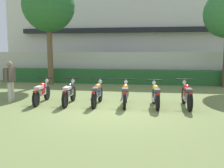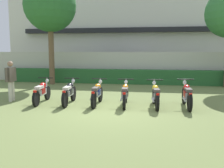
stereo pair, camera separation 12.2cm
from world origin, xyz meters
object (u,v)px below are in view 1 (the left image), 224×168
Objects in this scene: parked_car at (109,65)px; motorcycle_in_row_4 at (156,95)px; tree_near_inspector at (49,6)px; motorcycle_in_row_1 at (69,93)px; motorcycle_in_row_3 at (125,94)px; motorcycle_in_row_2 at (97,93)px; inspector_person at (10,78)px; motorcycle_in_row_5 at (187,95)px; motorcycle_in_row_0 at (42,92)px.

parked_car is 2.58× the size of motorcycle_in_row_4.
tree_near_inspector is 7.36m from motorcycle_in_row_1.
motorcycle_in_row_1 reaches higher than motorcycle_in_row_3.
tree_near_inspector reaches higher than motorcycle_in_row_3.
tree_near_inspector is 3.35× the size of motorcycle_in_row_3.
inspector_person is at bearing 86.96° from motorcycle_in_row_2.
parked_car is 2.46× the size of motorcycle_in_row_5.
tree_near_inspector is at bearing 13.02° from motorcycle_in_row_0.
motorcycle_in_row_5 is at bearing -58.59° from parked_car.
parked_car is 5.93m from tree_near_inspector.
tree_near_inspector reaches higher than motorcycle_in_row_2.
motorcycle_in_row_0 is 5.43m from motorcycle_in_row_5.
motorcycle_in_row_2 is at bearing -1.65° from inspector_person.
motorcycle_in_row_2 is 1.02× the size of motorcycle_in_row_4.
parked_car reaches higher than motorcycle_in_row_5.
inspector_person reaches higher than motorcycle_in_row_1.
motorcycle_in_row_1 is 1.02× the size of motorcycle_in_row_4.
parked_car is 9.08m from motorcycle_in_row_0.
tree_near_inspector is 3.41× the size of motorcycle_in_row_4.
motorcycle_in_row_0 is 1.02× the size of motorcycle_in_row_2.
motorcycle_in_row_5 is (5.43, 0.12, 0.02)m from motorcycle_in_row_0.
motorcycle_in_row_1 is 2.51m from inspector_person.
motorcycle_in_row_2 is at bearing -53.00° from tree_near_inspector.
motorcycle_in_row_1 reaches higher than motorcycle_in_row_2.
motorcycle_in_row_3 is (2.12, 0.07, -0.01)m from motorcycle_in_row_1.
parked_car reaches higher than motorcycle_in_row_4.
motorcycle_in_row_0 is at bearing 84.47° from motorcycle_in_row_4.
parked_car is 2.49× the size of motorcycle_in_row_0.
motorcycle_in_row_1 is (0.02, -9.03, -0.49)m from parked_car.
parked_car is 9.06m from motorcycle_in_row_2.
inspector_person is (-5.68, 0.12, 0.49)m from motorcycle_in_row_4.
motorcycle_in_row_0 is 3.23m from motorcycle_in_row_3.
motorcycle_in_row_4 is (6.15, -5.32, -4.13)m from tree_near_inspector.
tree_near_inspector is at bearing -122.91° from parked_car.
motorcycle_in_row_1 is at bearing 91.23° from motorcycle_in_row_2.
motorcycle_in_row_1 is 1.15× the size of inspector_person.
inspector_person is at bearing -99.99° from parked_car.
tree_near_inspector is at bearing 43.53° from motorcycle_in_row_4.
motorcycle_in_row_3 is at bearing -90.03° from motorcycle_in_row_2.
motorcycle_in_row_1 is (1.11, -0.03, 0.01)m from motorcycle_in_row_0.
motorcycle_in_row_5 is (7.24, -5.21, -4.12)m from tree_near_inspector.
motorcycle_in_row_5 is at bearing -92.17° from motorcycle_in_row_3.
motorcycle_in_row_3 is at bearing -71.19° from parked_car.
parked_car is 9.90m from motorcycle_in_row_5.
motorcycle_in_row_0 is at bearing -71.21° from tree_near_inspector.
inspector_person reaches higher than motorcycle_in_row_5.
motorcycle_in_row_5 is at bearing -89.69° from motorcycle_in_row_2.
motorcycle_in_row_3 is (5.04, -5.28, -4.13)m from tree_near_inspector.
motorcycle_in_row_2 is (4.00, -5.30, -4.13)m from tree_near_inspector.
parked_car is at bearing -12.67° from motorcycle_in_row_0.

